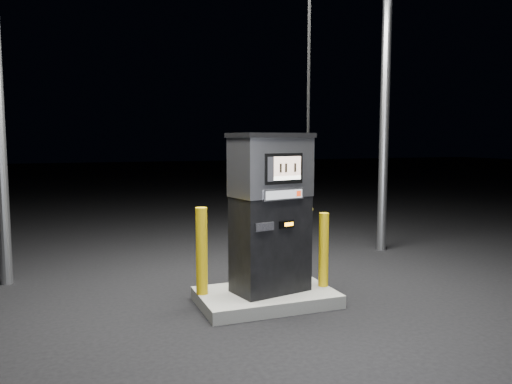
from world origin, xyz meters
name	(u,v)px	position (x,y,z in m)	size (l,w,h in m)	color
ground	(266,303)	(0.00, 0.00, 0.00)	(80.00, 80.00, 0.00)	black
pump_island	(266,297)	(0.00, 0.00, 0.07)	(1.60, 1.00, 0.15)	slate
fuel_dispenser	(271,211)	(0.06, 0.00, 1.11)	(1.08, 0.73, 3.89)	black
bollard_left	(202,251)	(-0.74, 0.17, 0.66)	(0.14, 0.14, 1.02)	gold
bollard_right	(324,250)	(0.74, -0.05, 0.61)	(0.12, 0.12, 0.91)	gold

